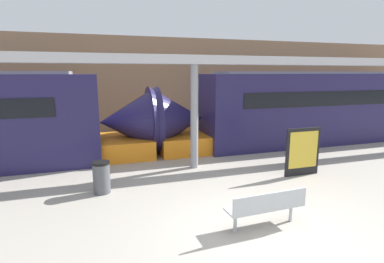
{
  "coord_description": "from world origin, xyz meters",
  "views": [
    {
      "loc": [
        -3.11,
        -4.65,
        3.15
      ],
      "look_at": [
        -0.4,
        3.81,
        1.4
      ],
      "focal_mm": 28.0,
      "sensor_mm": 36.0,
      "label": 1
    }
  ],
  "objects_px": {
    "train_left": "(331,107)",
    "poster_board": "(303,152)",
    "trash_bin": "(102,177)",
    "bench_near": "(267,205)",
    "support_column_near": "(194,117)"
  },
  "relations": [
    {
      "from": "train_left",
      "to": "poster_board",
      "type": "relative_size",
      "value": 11.64
    },
    {
      "from": "bench_near",
      "to": "poster_board",
      "type": "height_order",
      "value": "poster_board"
    },
    {
      "from": "train_left",
      "to": "poster_board",
      "type": "distance_m",
      "value": 6.33
    },
    {
      "from": "poster_board",
      "to": "bench_near",
      "type": "bearing_deg",
      "value": -137.88
    },
    {
      "from": "poster_board",
      "to": "support_column_near",
      "type": "distance_m",
      "value": 3.56
    },
    {
      "from": "bench_near",
      "to": "poster_board",
      "type": "bearing_deg",
      "value": 39.66
    },
    {
      "from": "bench_near",
      "to": "poster_board",
      "type": "relative_size",
      "value": 1.13
    },
    {
      "from": "trash_bin",
      "to": "poster_board",
      "type": "height_order",
      "value": "poster_board"
    },
    {
      "from": "support_column_near",
      "to": "train_left",
      "type": "bearing_deg",
      "value": 16.96
    },
    {
      "from": "trash_bin",
      "to": "poster_board",
      "type": "relative_size",
      "value": 0.57
    },
    {
      "from": "train_left",
      "to": "support_column_near",
      "type": "distance_m",
      "value": 8.04
    },
    {
      "from": "bench_near",
      "to": "trash_bin",
      "type": "height_order",
      "value": "trash_bin"
    },
    {
      "from": "train_left",
      "to": "trash_bin",
      "type": "bearing_deg",
      "value": -161.05
    },
    {
      "from": "bench_near",
      "to": "trash_bin",
      "type": "bearing_deg",
      "value": 134.37
    },
    {
      "from": "poster_board",
      "to": "support_column_near",
      "type": "relative_size",
      "value": 0.44
    }
  ]
}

